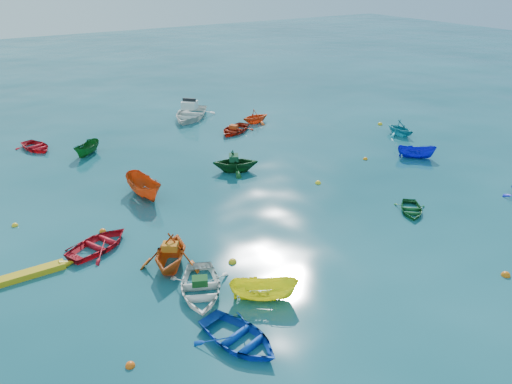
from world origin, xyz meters
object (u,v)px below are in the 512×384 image
motorboat_white (190,118)px  dinghy_white_near (201,293)px  kayak_yellow (30,276)px  dinghy_blue_sw (239,343)px

motorboat_white → dinghy_white_near: bearing=-70.2°
dinghy_white_near → kayak_yellow: dinghy_white_near is taller
dinghy_blue_sw → motorboat_white: bearing=52.5°
dinghy_white_near → kayak_yellow: bearing=163.5°
dinghy_blue_sw → kayak_yellow: dinghy_blue_sw is taller
dinghy_white_near → dinghy_blue_sw: bearing=-68.0°
kayak_yellow → motorboat_white: motorboat_white is taller
kayak_yellow → dinghy_blue_sw: bearing=-147.0°
kayak_yellow → motorboat_white: (15.64, 17.56, 0.00)m
dinghy_blue_sw → kayak_yellow: size_ratio=0.91×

